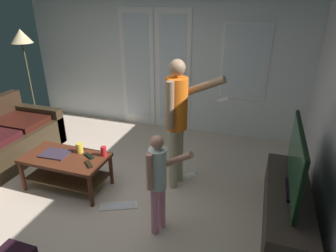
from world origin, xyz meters
TOP-DOWN VIEW (x-y plane):
  - ground_plane at (0.00, 0.00)m, footprint 5.21×5.22m
  - wall_back_with_doors at (0.04, 2.57)m, footprint 5.21×0.09m
  - coffee_table at (-0.48, 0.27)m, footprint 1.07×0.56m
  - tv_stand at (2.20, 0.46)m, footprint 0.45×1.61m
  - flat_screen_tv at (2.20, 0.47)m, footprint 0.08×1.20m
  - person_adult at (0.85, 0.80)m, footprint 0.74×0.45m
  - person_child at (0.92, -0.09)m, footprint 0.49×0.30m
  - floor_lamp at (-2.24, 1.74)m, footprint 0.37×0.37m
  - loose_keyboard at (0.33, 0.11)m, footprint 0.45×0.31m
  - laptop_closed at (-0.63, 0.28)m, footprint 0.36×0.28m
  - cup_near_edge at (-0.36, 0.43)m, footprint 0.09×0.09m
  - cup_by_laptop at (-0.02, 0.45)m, footprint 0.07×0.07m
  - tv_remote_black at (-0.07, 0.19)m, footprint 0.16×0.15m
  - dvd_remote_slim at (-0.18, 0.36)m, footprint 0.17×0.13m

SIDE VIEW (x-z plane):
  - ground_plane at x=0.00m, z-range -0.02..0.00m
  - loose_keyboard at x=0.33m, z-range 0.00..0.02m
  - tv_stand at x=2.20m, z-range 0.00..0.41m
  - coffee_table at x=-0.48m, z-range 0.10..0.56m
  - laptop_closed at x=-0.63m, z-range 0.46..0.48m
  - tv_remote_black at x=-0.07m, z-range 0.46..0.48m
  - dvd_remote_slim at x=-0.18m, z-range 0.46..0.48m
  - cup_by_laptop at x=-0.02m, z-range 0.46..0.58m
  - cup_near_edge at x=-0.36m, z-range 0.46..0.58m
  - person_child at x=0.92m, z-range 0.11..1.24m
  - flat_screen_tv at x=2.20m, z-range 0.42..1.13m
  - person_adult at x=0.85m, z-range 0.17..1.84m
  - wall_back_with_doors at x=0.04m, z-range -0.03..2.56m
  - floor_lamp at x=-2.24m, z-range 0.69..2.50m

